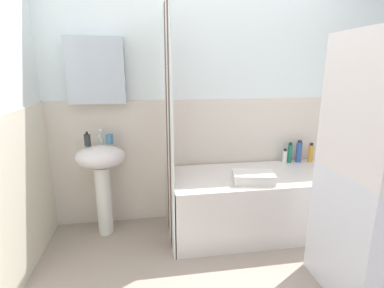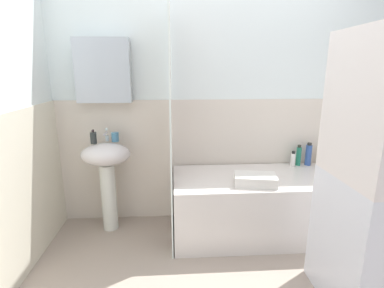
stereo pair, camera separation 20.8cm
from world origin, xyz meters
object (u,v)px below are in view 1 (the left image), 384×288
object	(u,v)px
sink	(102,170)
toothbrush_cup	(110,139)
soap_dispenser	(87,140)
lotion_bottle	(299,152)
towel_folded	(253,177)
bathtub	(255,202)
conditioner_bottle	(311,153)
shampoo_bottle	(290,153)
body_wash_bottle	(285,157)

from	to	relation	value
sink	toothbrush_cup	bearing A→B (deg)	42.22
soap_dispenser	lotion_bottle	size ratio (longest dim) A/B	0.56
soap_dispenser	towel_folded	xyz separation A→B (m)	(1.38, -0.35, -0.30)
soap_dispenser	toothbrush_cup	distance (m)	0.19
sink	bathtub	bearing A→B (deg)	-6.66
lotion_bottle	towel_folded	world-z (taller)	lotion_bottle
soap_dispenser	bathtub	xyz separation A→B (m)	(1.48, -0.17, -0.61)
soap_dispenser	conditioner_bottle	size ratio (longest dim) A/B	0.65
soap_dispenser	bathtub	world-z (taller)	soap_dispenser
toothbrush_cup	towel_folded	bearing A→B (deg)	-19.09
sink	conditioner_bottle	size ratio (longest dim) A/B	4.21
toothbrush_cup	lotion_bottle	world-z (taller)	toothbrush_cup
lotion_bottle	shampoo_bottle	world-z (taller)	lotion_bottle
toothbrush_cup	conditioner_bottle	size ratio (longest dim) A/B	0.42
shampoo_bottle	towel_folded	distance (m)	0.73
sink	conditioner_bottle	xyz separation A→B (m)	(2.07, 0.11, 0.03)
conditioner_bottle	body_wash_bottle	world-z (taller)	conditioner_bottle
conditioner_bottle	towel_folded	distance (m)	0.91
soap_dispenser	lotion_bottle	distance (m)	2.06
sink	body_wash_bottle	world-z (taller)	sink
bathtub	body_wash_bottle	bearing A→B (deg)	32.89
shampoo_bottle	body_wash_bottle	xyz separation A→B (m)	(-0.07, -0.03, -0.03)
shampoo_bottle	body_wash_bottle	world-z (taller)	shampoo_bottle
toothbrush_cup	shampoo_bottle	distance (m)	1.78
toothbrush_cup	conditioner_bottle	bearing A→B (deg)	0.98
bathtub	lotion_bottle	size ratio (longest dim) A/B	6.84
soap_dispenser	toothbrush_cup	size ratio (longest dim) A/B	1.53
soap_dispenser	towel_folded	size ratio (longest dim) A/B	0.38
shampoo_bottle	bathtub	bearing A→B (deg)	-148.34
soap_dispenser	towel_folded	bearing A→B (deg)	-14.27
sink	conditioner_bottle	world-z (taller)	sink
conditioner_bottle	towel_folded	size ratio (longest dim) A/B	0.59
body_wash_bottle	lotion_bottle	bearing A→B (deg)	10.38
shampoo_bottle	body_wash_bottle	size ratio (longest dim) A/B	1.34
lotion_bottle	bathtub	bearing A→B (deg)	-153.06
soap_dispenser	body_wash_bottle	distance (m)	1.89
shampoo_bottle	towel_folded	xyz separation A→B (m)	(-0.56, -0.46, -0.06)
conditioner_bottle	towel_folded	bearing A→B (deg)	-150.27
conditioner_bottle	body_wash_bottle	distance (m)	0.29
sink	toothbrush_cup	world-z (taller)	toothbrush_cup
toothbrush_cup	bathtub	world-z (taller)	toothbrush_cup
sink	body_wash_bottle	size ratio (longest dim) A/B	5.41
sink	body_wash_bottle	xyz separation A→B (m)	(1.78, 0.09, 0.01)
sink	soap_dispenser	xyz separation A→B (m)	(-0.10, 0.01, 0.28)
toothbrush_cup	shampoo_bottle	size ratio (longest dim) A/B	0.40
bathtub	conditioner_bottle	world-z (taller)	conditioner_bottle
bathtub	body_wash_bottle	xyz separation A→B (m)	(0.39, 0.25, 0.35)
lotion_bottle	body_wash_bottle	distance (m)	0.17
towel_folded	toothbrush_cup	bearing A→B (deg)	160.91
sink	towel_folded	bearing A→B (deg)	-15.01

